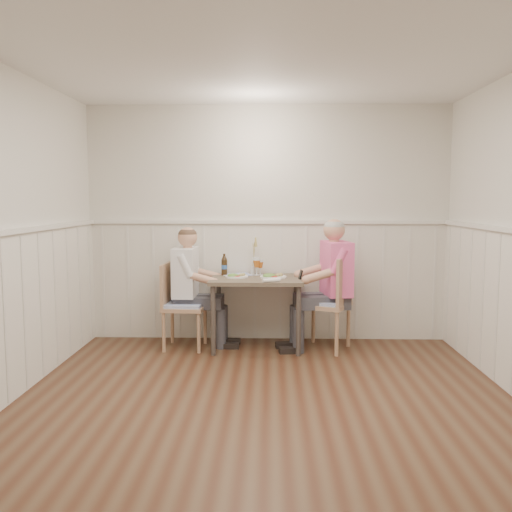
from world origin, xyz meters
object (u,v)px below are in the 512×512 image
Objects in this scene: chair_left at (179,302)px; grass_vase at (253,257)px; dining_table at (257,287)px; man_in_pink at (332,294)px; chair_right at (330,300)px; beer_bottle at (224,266)px; diner_cream at (189,296)px.

grass_vase reaches higher than chair_left.
chair_left is 2.10× the size of grass_vase.
dining_table is 0.79m from man_in_pink.
dining_table is 0.97× the size of chair_right.
grass_vase is (0.31, 0.07, 0.09)m from beer_bottle.
chair_right is 0.76× the size of diner_cream.
grass_vase is (0.77, 0.28, 0.45)m from chair_left.
man_in_pink reaches higher than diner_cream.
dining_table is 0.83m from chair_left.
dining_table is at bearing 2.19° from chair_left.
dining_table is 1.06× the size of chair_left.
man_in_pink is at bearing -3.33° from diner_cream.
chair_right is at bearing -1.11° from chair_left.
diner_cream is (-0.72, 0.06, -0.11)m from dining_table.
dining_table is 0.69× the size of man_in_pink.
beer_bottle is (0.46, 0.21, 0.36)m from chair_left.
chair_right is at bearing -12.23° from beer_bottle.
chair_left is 0.69× the size of diner_cream.
grass_vase is at bearing 16.07° from diner_cream.
man_in_pink is 1.51m from diner_cream.
chair_left is at bearing 179.98° from man_in_pink.
beer_bottle reaches higher than dining_table.
grass_vase reaches higher than chair_right.
chair_right is at bearing -4.59° from dining_table.
diner_cream is 0.49m from beer_bottle.
diner_cream is at bearing -163.93° from grass_vase.
chair_left is 0.93m from grass_vase.
grass_vase is (-0.05, 0.25, 0.29)m from dining_table.
diner_cream is 5.57× the size of beer_bottle.
chair_left is 0.14m from diner_cream.
man_in_pink is (1.60, -0.00, 0.09)m from chair_left.
diner_cream reaches higher than dining_table.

